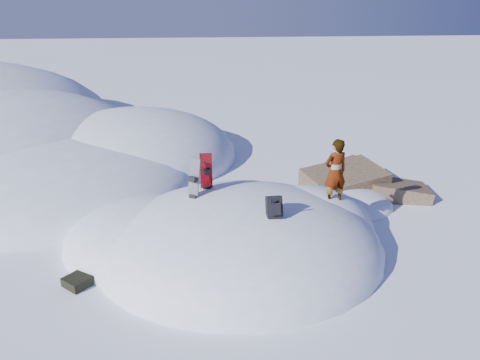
{
  "coord_description": "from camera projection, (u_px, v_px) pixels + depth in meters",
  "views": [
    {
      "loc": [
        -0.95,
        -9.98,
        5.93
      ],
      "look_at": [
        -0.0,
        0.3,
        1.8
      ],
      "focal_mm": 35.0,
      "sensor_mm": 36.0,
      "label": 1
    }
  ],
  "objects": [
    {
      "name": "snowboard_red",
      "position": [
        207.0,
        181.0,
        11.61
      ],
      "size": [
        0.31,
        0.28,
        1.59
      ],
      "rotation": [
        0.0,
        0.0,
        -0.03
      ],
      "color": "#B20913",
      "rests_on": "snow_mound"
    },
    {
      "name": "snow_mound",
      "position": [
        234.0,
        248.0,
        11.72
      ],
      "size": [
        8.0,
        6.0,
        3.0
      ],
      "color": "white",
      "rests_on": "ground"
    },
    {
      "name": "rock_outcrop",
      "position": [
        351.0,
        197.0,
        14.6
      ],
      "size": [
        4.68,
        4.41,
        1.68
      ],
      "color": "brown",
      "rests_on": "ground"
    },
    {
      "name": "gear_pile",
      "position": [
        85.0,
        277.0,
        10.27
      ],
      "size": [
        1.0,
        0.89,
        0.26
      ],
      "rotation": [
        0.0,
        0.0,
        0.85
      ],
      "color": "black",
      "rests_on": "ground"
    },
    {
      "name": "snowboard_dark",
      "position": [
        193.0,
        190.0,
        11.09
      ],
      "size": [
        0.42,
        0.42,
        1.54
      ],
      "rotation": [
        0.0,
        0.0,
        -0.69
      ],
      "color": "black",
      "rests_on": "snow_mound"
    },
    {
      "name": "ground",
      "position": [
        241.0,
        252.0,
        11.51
      ],
      "size": [
        120.0,
        120.0,
        0.0
      ],
      "primitive_type": "plane",
      "color": "white",
      "rests_on": "ground"
    },
    {
      "name": "person",
      "position": [
        335.0,
        172.0,
        11.46
      ],
      "size": [
        0.71,
        0.56,
        1.7
      ],
      "primitive_type": "imported",
      "rotation": [
        0.0,
        0.0,
        3.42
      ],
      "color": "slate",
      "rests_on": "snow_mound"
    },
    {
      "name": "backpack",
      "position": [
        274.0,
        207.0,
        10.15
      ],
      "size": [
        0.36,
        0.45,
        0.57
      ],
      "rotation": [
        0.0,
        0.0,
        0.06
      ],
      "color": "black",
      "rests_on": "snow_mound"
    }
  ]
}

